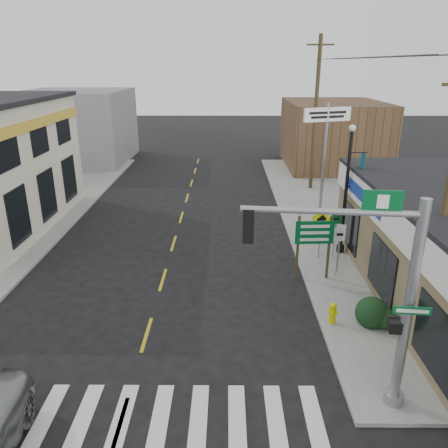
{
  "coord_description": "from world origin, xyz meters",
  "views": [
    {
      "loc": [
        2.72,
        -8.6,
        8.68
      ],
      "look_at": [
        2.62,
        7.29,
        2.8
      ],
      "focal_mm": 35.0,
      "sensor_mm": 36.0,
      "label": 1
    }
  ],
  "objects_px": {
    "traffic_signal_pole": "(383,286)",
    "dance_center_sign": "(326,130)",
    "lamp_post": "(348,181)",
    "utility_pole_near": "(445,206)",
    "fire_hydrant": "(333,312)",
    "bare_tree": "(421,207)",
    "guide_sign": "(314,239)",
    "utility_pole_far": "(315,113)"
  },
  "relations": [
    {
      "from": "traffic_signal_pole",
      "to": "dance_center_sign",
      "type": "xyz_separation_m",
      "value": [
        2.09,
        16.74,
        1.36
      ]
    },
    {
      "from": "lamp_post",
      "to": "utility_pole_near",
      "type": "distance_m",
      "value": 6.58
    },
    {
      "from": "lamp_post",
      "to": "fire_hydrant",
      "type": "bearing_deg",
      "value": -122.87
    },
    {
      "from": "traffic_signal_pole",
      "to": "dance_center_sign",
      "type": "distance_m",
      "value": 16.93
    },
    {
      "from": "traffic_signal_pole",
      "to": "bare_tree",
      "type": "xyz_separation_m",
      "value": [
        3.44,
        6.04,
        0.05
      ]
    },
    {
      "from": "traffic_signal_pole",
      "to": "fire_hydrant",
      "type": "distance_m",
      "value": 4.88
    },
    {
      "from": "traffic_signal_pole",
      "to": "bare_tree",
      "type": "distance_m",
      "value": 6.95
    },
    {
      "from": "bare_tree",
      "to": "dance_center_sign",
      "type": "bearing_deg",
      "value": 97.18
    },
    {
      "from": "guide_sign",
      "to": "fire_hydrant",
      "type": "relative_size",
      "value": 3.54
    },
    {
      "from": "utility_pole_near",
      "to": "utility_pole_far",
      "type": "relative_size",
      "value": 0.82
    },
    {
      "from": "fire_hydrant",
      "to": "dance_center_sign",
      "type": "xyz_separation_m",
      "value": [
        2.18,
        12.96,
        4.44
      ]
    },
    {
      "from": "dance_center_sign",
      "to": "utility_pole_near",
      "type": "bearing_deg",
      "value": -104.65
    },
    {
      "from": "fire_hydrant",
      "to": "utility_pole_far",
      "type": "relative_size",
      "value": 0.08
    },
    {
      "from": "lamp_post",
      "to": "utility_pole_far",
      "type": "bearing_deg",
      "value": 71.04
    },
    {
      "from": "bare_tree",
      "to": "utility_pole_far",
      "type": "relative_size",
      "value": 0.44
    },
    {
      "from": "fire_hydrant",
      "to": "utility_pole_near",
      "type": "xyz_separation_m",
      "value": [
        3.09,
        -0.23,
        3.95
      ]
    },
    {
      "from": "fire_hydrant",
      "to": "bare_tree",
      "type": "bearing_deg",
      "value": 32.61
    },
    {
      "from": "dance_center_sign",
      "to": "utility_pole_far",
      "type": "distance_m",
      "value": 4.7
    },
    {
      "from": "traffic_signal_pole",
      "to": "utility_pole_near",
      "type": "relative_size",
      "value": 0.69
    },
    {
      "from": "guide_sign",
      "to": "lamp_post",
      "type": "relative_size",
      "value": 0.46
    },
    {
      "from": "lamp_post",
      "to": "utility_pole_far",
      "type": "xyz_separation_m",
      "value": [
        0.55,
        11.46,
        1.81
      ]
    },
    {
      "from": "guide_sign",
      "to": "lamp_post",
      "type": "bearing_deg",
      "value": 52.35
    },
    {
      "from": "utility_pole_far",
      "to": "traffic_signal_pole",
      "type": "bearing_deg",
      "value": -94.8
    },
    {
      "from": "guide_sign",
      "to": "dance_center_sign",
      "type": "bearing_deg",
      "value": 74.01
    },
    {
      "from": "guide_sign",
      "to": "fire_hydrant",
      "type": "height_order",
      "value": "guide_sign"
    },
    {
      "from": "dance_center_sign",
      "to": "bare_tree",
      "type": "height_order",
      "value": "dance_center_sign"
    },
    {
      "from": "utility_pole_far",
      "to": "guide_sign",
      "type": "bearing_deg",
      "value": -98.66
    },
    {
      "from": "lamp_post",
      "to": "dance_center_sign",
      "type": "xyz_separation_m",
      "value": [
        0.33,
        6.78,
        1.37
      ]
    },
    {
      "from": "guide_sign",
      "to": "utility_pole_near",
      "type": "xyz_separation_m",
      "value": [
        3.2,
        -3.62,
        2.58
      ]
    },
    {
      "from": "fire_hydrant",
      "to": "traffic_signal_pole",
      "type": "bearing_deg",
      "value": -88.61
    },
    {
      "from": "traffic_signal_pole",
      "to": "guide_sign",
      "type": "xyz_separation_m",
      "value": [
        -0.2,
        7.18,
        -1.7
      ]
    },
    {
      "from": "utility_pole_near",
      "to": "guide_sign",
      "type": "bearing_deg",
      "value": 125.0
    },
    {
      "from": "fire_hydrant",
      "to": "utility_pole_near",
      "type": "relative_size",
      "value": 0.09
    },
    {
      "from": "utility_pole_far",
      "to": "bare_tree",
      "type": "bearing_deg",
      "value": -84.46
    },
    {
      "from": "fire_hydrant",
      "to": "lamp_post",
      "type": "xyz_separation_m",
      "value": [
        1.85,
        6.18,
        3.07
      ]
    },
    {
      "from": "fire_hydrant",
      "to": "dance_center_sign",
      "type": "distance_m",
      "value": 13.87
    },
    {
      "from": "bare_tree",
      "to": "utility_pole_near",
      "type": "relative_size",
      "value": 0.53
    },
    {
      "from": "traffic_signal_pole",
      "to": "guide_sign",
      "type": "distance_m",
      "value": 7.38
    },
    {
      "from": "dance_center_sign",
      "to": "utility_pole_far",
      "type": "xyz_separation_m",
      "value": [
        0.22,
        4.68,
        0.45
      ]
    },
    {
      "from": "fire_hydrant",
      "to": "lamp_post",
      "type": "height_order",
      "value": "lamp_post"
    },
    {
      "from": "guide_sign",
      "to": "fire_hydrant",
      "type": "bearing_deg",
      "value": -90.62
    },
    {
      "from": "traffic_signal_pole",
      "to": "utility_pole_far",
      "type": "bearing_deg",
      "value": 89.5
    }
  ]
}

